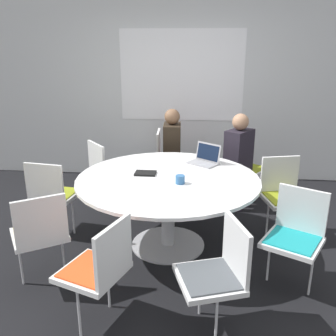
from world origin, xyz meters
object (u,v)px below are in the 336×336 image
chair_3 (52,191)px  person_1 (173,147)px  spiral_notebook (145,173)px  person_0 (240,154)px  chair_1 (168,156)px  chair_7 (296,231)px  chair_8 (283,191)px  laptop (205,158)px  chair_0 (243,163)px  chair_2 (107,169)px  chair_5 (100,265)px  chair_6 (218,269)px  coffee_cup (180,180)px  chair_4 (40,230)px

chair_3 → person_1: (1.19, 1.19, 0.19)m
spiral_notebook → person_0: bearing=43.3°
chair_1 → person_1: size_ratio=0.71×
chair_7 → chair_8: 0.91m
chair_1 → laptop: size_ratio=2.26×
chair_7 → spiral_notebook: chair_7 is taller
chair_0 → chair_3: size_ratio=1.00×
chair_0 → chair_2: 1.76m
chair_1 → spiral_notebook: (-0.09, -1.46, 0.25)m
chair_1 → chair_8: same height
chair_5 → chair_6: 0.84m
chair_2 → laptop: size_ratio=2.26×
chair_3 → chair_7: bearing=-7.3°
person_0 → coffee_cup: bearing=7.4°
chair_4 → laptop: bearing=8.9°
chair_4 → chair_6: same height
chair_5 → coffee_cup: size_ratio=9.75×
chair_6 → person_1: person_1 is taller
chair_2 → chair_3: bearing=-66.2°
chair_8 → spiral_notebook: size_ratio=4.04×
chair_5 → person_1: bearing=13.2°
spiral_notebook → coffee_cup: bearing=-32.3°
chair_5 → chair_4: bearing=74.8°
chair_2 → chair_8: 2.13m
chair_7 → chair_1: bearing=-29.5°
person_1 → coffee_cup: 1.47m
laptop → chair_0: bearing=94.1°
chair_6 → chair_8: same height
chair_8 → coffee_cup: size_ratio=9.75×
chair_2 → person_0: (1.65, 0.13, 0.19)m
chair_1 → person_0: bearing=59.0°
chair_6 → person_0: 2.25m
chair_3 → chair_5: (0.87, -1.31, 0.00)m
chair_8 → spiral_notebook: 1.49m
chair_0 → spiral_notebook: 1.65m
chair_0 → coffee_cup: chair_0 is taller
spiral_notebook → chair_2: bearing=126.8°
person_1 → chair_2: bearing=-66.7°
chair_8 → spiral_notebook: (-1.44, -0.27, 0.25)m
chair_3 → chair_7: (2.37, -0.67, 0.00)m
chair_6 → chair_0: bearing=-27.8°
chair_0 → chair_1: 1.04m
chair_7 → person_1: size_ratio=0.71×
chair_7 → coffee_cup: 1.11m
chair_8 → chair_7: bearing=71.8°
chair_7 → chair_6: bearing=72.0°
chair_2 → coffee_cup: (0.99, -1.06, 0.28)m
chair_7 → coffee_cup: bearing=7.2°
chair_5 → coffee_cup: 1.19m
chair_2 → person_0: bearing=54.5°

